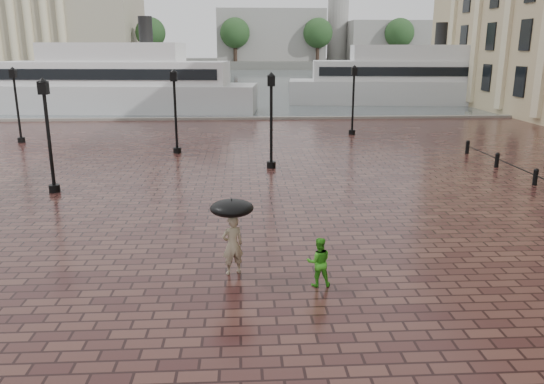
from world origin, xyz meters
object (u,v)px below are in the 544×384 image
at_px(street_lamps, 182,112).
at_px(ferry_near, 116,84).
at_px(adult_pedestrian, 233,245).
at_px(child_pedestrian, 319,262).
at_px(ferry_far, 409,80).

xyz_separation_m(street_lamps, ferry_near, (-8.14, 20.63, 0.17)).
bearing_deg(adult_pedestrian, street_lamps, -101.21).
bearing_deg(ferry_near, street_lamps, -63.01).
bearing_deg(child_pedestrian, ferry_far, -110.73).
xyz_separation_m(street_lamps, child_pedestrian, (5.03, -16.87, -1.71)).
relative_size(street_lamps, adult_pedestrian, 13.73).
bearing_deg(street_lamps, ferry_near, 111.54).
bearing_deg(ferry_near, ferry_far, 16.76).
bearing_deg(ferry_far, child_pedestrian, -103.71).
xyz_separation_m(child_pedestrian, ferry_far, (15.49, 43.23, 1.81)).
xyz_separation_m(street_lamps, ferry_far, (20.52, 26.36, 0.11)).
xyz_separation_m(ferry_near, ferry_far, (28.66, 5.73, -0.06)).
height_order(street_lamps, child_pedestrian, street_lamps).
distance_m(adult_pedestrian, ferry_near, 38.33).
height_order(adult_pedestrian, ferry_far, ferry_far).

